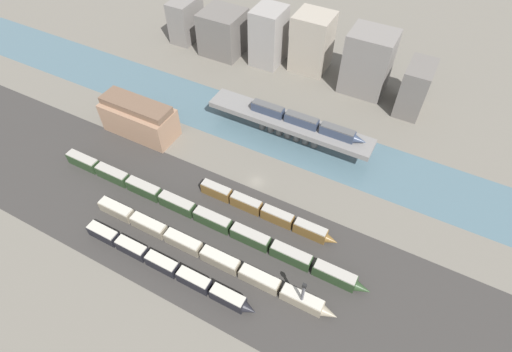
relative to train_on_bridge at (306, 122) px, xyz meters
The scene contains 17 objects.
ground_plane 25.83m from the train_on_bridge, 104.24° to the right, with size 400.00×400.00×0.00m, color #666056.
railbed_yard 48.64m from the train_on_bridge, 97.14° to the right, with size 280.00×42.00×0.01m, color #33302D.
river_water 10.99m from the train_on_bridge, behind, with size 320.00×23.10×0.01m, color #47606B.
bridge 6.77m from the train_on_bridge, behind, with size 57.87×9.11×7.59m.
train_on_bridge is the anchor object (origin of this frame).
train_yard_near 63.03m from the train_on_bridge, 101.69° to the right, with size 52.34×3.13×3.82m.
train_yard_mid 54.00m from the train_on_bridge, 95.87° to the right, with size 73.36×3.17×3.73m.
train_yard_far 46.23m from the train_on_bridge, 108.22° to the right, with size 100.98×3.17×4.11m.
train_yard_outer 34.54m from the train_on_bridge, 86.27° to the right, with size 43.45×2.88×4.12m.
warehouse_building 56.56m from the train_on_bridge, 157.64° to the right, with size 25.49×11.19×12.97m.
signal_tower 58.51m from the train_on_bridge, 67.32° to the right, with size 1.00×0.74×11.32m.
city_block_far_left 82.91m from the train_on_bridge, 152.50° to the left, with size 9.32×15.40×17.88m, color slate.
city_block_left 64.68m from the train_on_bridge, 145.70° to the left, with size 16.74×15.95×18.03m, color #605B56.
city_block_center 50.99m from the train_on_bridge, 130.63° to the left, with size 11.71×13.60×23.00m, color gray.
city_block_right 45.68m from the train_on_bridge, 110.38° to the left, with size 14.39×13.39×22.92m, color gray.
city_block_far_right 39.83m from the train_on_bridge, 78.17° to the left, with size 16.55×14.20×23.65m, color slate.
city_block_tall 44.30m from the train_on_bridge, 51.99° to the left, with size 8.94×15.22×18.36m, color #605B56.
Camera 1 is at (37.87, -71.91, 95.48)m, focal length 28.00 mm.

